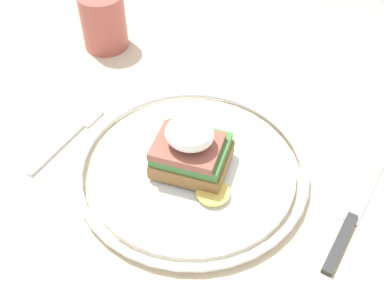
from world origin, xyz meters
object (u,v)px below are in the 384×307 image
plate (192,168)px  knife (351,220)px  sandwich (191,149)px  cup (103,20)px  fork (70,136)px

plate → knife: size_ratio=1.54×
plate → knife: plate is taller
sandwich → cup: bearing=134.5°
plate → cup: (-0.22, 0.22, 0.04)m
plate → sandwich: 0.04m
knife → plate: bearing=175.8°
plate → sandwich: sandwich is taller
fork → cup: (-0.04, 0.21, 0.04)m
plate → fork: size_ratio=2.08×
sandwich → cup: 0.31m
sandwich → plate: bearing=82.9°
plate → sandwich: size_ratio=2.85×
knife → cup: bearing=150.6°
fork → knife: size_ratio=0.74×
fork → plate: bearing=-2.7°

